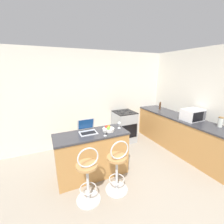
# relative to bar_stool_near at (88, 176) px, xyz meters

# --- Properties ---
(ground_plane) EXTENTS (20.00, 20.00, 0.00)m
(ground_plane) POSITION_rel_bar_stool_near_xyz_m (0.56, -0.23, -0.47)
(ground_plane) COLOR gray
(wall_back) EXTENTS (12.00, 0.06, 2.60)m
(wall_back) POSITION_rel_bar_stool_near_xyz_m (0.56, 2.04, 0.83)
(wall_back) COLOR silver
(wall_back) RESTS_ON ground_plane
(breakfast_bar) EXTENTS (1.41, 0.58, 0.91)m
(breakfast_bar) POSITION_rel_bar_stool_near_xyz_m (0.26, 0.60, -0.02)
(breakfast_bar) COLOR #B27C42
(breakfast_bar) RESTS_ON ground_plane
(counter_right) EXTENTS (0.66, 2.77, 0.91)m
(counter_right) POSITION_rel_bar_stool_near_xyz_m (2.70, 0.64, -0.02)
(counter_right) COLOR #B27C42
(counter_right) RESTS_ON ground_plane
(bar_stool_near) EXTENTS (0.40, 0.40, 1.01)m
(bar_stool_near) POSITION_rel_bar_stool_near_xyz_m (0.00, 0.00, 0.00)
(bar_stool_near) COLOR silver
(bar_stool_near) RESTS_ON ground_plane
(bar_stool_far) EXTENTS (0.40, 0.40, 1.01)m
(bar_stool_far) POSITION_rel_bar_stool_near_xyz_m (0.52, 0.00, 0.00)
(bar_stool_far) COLOR silver
(bar_stool_far) RESTS_ON ground_plane
(laptop) EXTENTS (0.33, 0.31, 0.25)m
(laptop) POSITION_rel_bar_stool_near_xyz_m (0.21, 0.71, 0.50)
(laptop) COLOR #B7BABF
(laptop) RESTS_ON breakfast_bar
(microwave) EXTENTS (0.49, 0.36, 0.27)m
(microwave) POSITION_rel_bar_stool_near_xyz_m (2.73, 0.35, 0.57)
(microwave) COLOR silver
(microwave) RESTS_ON counter_right
(stove_range) EXTENTS (0.58, 0.61, 0.92)m
(stove_range) POSITION_rel_bar_stool_near_xyz_m (1.60, 1.69, -0.02)
(stove_range) COLOR #9EA3A8
(stove_range) RESTS_ON ground_plane
(fruit_bowl) EXTENTS (0.23, 0.23, 0.11)m
(fruit_bowl) POSITION_rel_bar_stool_near_xyz_m (0.61, 0.58, 0.48)
(fruit_bowl) COLOR silver
(fruit_bowl) RESTS_ON breakfast_bar
(wine_glass_tall) EXTENTS (0.06, 0.06, 0.14)m
(wine_glass_tall) POSITION_rel_bar_stool_near_xyz_m (0.87, 0.62, 0.54)
(wine_glass_tall) COLOR silver
(wine_glass_tall) RESTS_ON breakfast_bar
(pepper_mill) EXTENTS (0.06, 0.06, 0.23)m
(pepper_mill) POSITION_rel_bar_stool_near_xyz_m (2.76, 1.51, 0.55)
(pepper_mill) COLOR #4C2D19
(pepper_mill) RESTS_ON counter_right
(storage_jar) EXTENTS (0.10, 0.10, 0.22)m
(storage_jar) POSITION_rel_bar_stool_near_xyz_m (2.86, -0.21, 0.55)
(storage_jar) COLOR silver
(storage_jar) RESTS_ON counter_right
(wine_glass_short) EXTENTS (0.08, 0.08, 0.16)m
(wine_glass_short) POSITION_rel_bar_stool_near_xyz_m (0.46, 0.39, 0.55)
(wine_glass_short) COLOR silver
(wine_glass_short) RESTS_ON breakfast_bar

